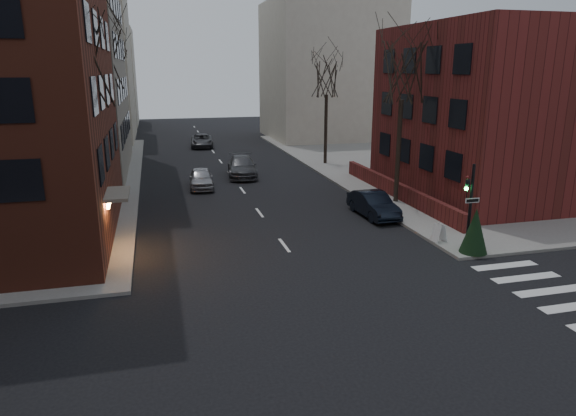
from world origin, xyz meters
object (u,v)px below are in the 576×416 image
object	(u,v)px
parked_sedan	(373,204)
car_lane_far	(202,141)
tree_right_b	(327,77)
car_lane_silver	(201,178)
tree_left_b	(101,58)
sandwich_board	(439,233)
tree_right_a	(403,73)
streetlamp_far	(127,112)
tree_left_c	(115,71)
traffic_signal	(468,212)
streetlamp_near	(113,137)
evergreen_shrub	(475,231)
car_lane_gray	(242,167)
tree_left_a	(77,64)

from	to	relation	value
parked_sedan	car_lane_far	distance (m)	30.67
tree_right_b	car_lane_silver	xyz separation A→B (m)	(-11.51, -6.50, -6.88)
car_lane_silver	parked_sedan	bearing A→B (deg)	-44.49
tree_left_b	tree_right_b	xyz separation A→B (m)	(17.60, 6.00, -1.33)
car_lane_far	sandwich_board	size ratio (longest dim) A/B	5.70
tree_right_a	streetlamp_far	xyz separation A→B (m)	(-17.00, 24.00, -3.79)
tree_left_c	streetlamp_far	xyz separation A→B (m)	(0.60, 2.00, -3.79)
tree_right_a	traffic_signal	bearing A→B (deg)	-95.47
traffic_signal	tree_left_b	size ratio (longest dim) A/B	0.37
streetlamp_near	sandwich_board	bearing A→B (deg)	-37.13
tree_right_b	evergreen_shrub	bearing A→B (deg)	-91.91
tree_right_b	tree_right_a	bearing A→B (deg)	-90.00
tree_left_b	streetlamp_near	bearing A→B (deg)	-81.47
traffic_signal	car_lane_gray	xyz separation A→B (m)	(-7.14, 19.84, -1.13)
tree_right_a	car_lane_far	distance (m)	29.99
car_lane_silver	evergreen_shrub	distance (m)	20.10
tree_right_a	car_lane_gray	bearing A→B (deg)	126.45
streetlamp_far	tree_left_c	bearing A→B (deg)	-106.70
tree_right_b	car_lane_far	world-z (taller)	tree_right_b
evergreen_shrub	tree_right_a	bearing A→B (deg)	85.28
streetlamp_near	evergreen_shrub	world-z (taller)	streetlamp_near
tree_left_a	car_lane_silver	size ratio (longest dim) A/B	2.47
tree_left_a	parked_sedan	size ratio (longest dim) A/B	2.37
streetlamp_far	evergreen_shrub	xyz separation A→B (m)	(16.22, -33.50, -3.05)
streetlamp_far	car_lane_far	size ratio (longest dim) A/B	1.25
streetlamp_near	car_lane_gray	world-z (taller)	streetlamp_near
tree_left_a	evergreen_shrub	world-z (taller)	tree_left_a
parked_sedan	tree_right_b	bearing A→B (deg)	78.39
tree_left_a	car_lane_silver	world-z (taller)	tree_left_a
tree_left_b	car_lane_far	bearing A→B (deg)	67.65
streetlamp_near	tree_right_b	bearing A→B (deg)	30.47
tree_left_a	evergreen_shrub	bearing A→B (deg)	-18.11
tree_right_a	tree_left_c	bearing A→B (deg)	128.66
tree_left_c	car_lane_far	bearing A→B (deg)	34.29
car_lane_far	car_lane_silver	bearing A→B (deg)	-91.13
tree_left_a	car_lane_far	xyz separation A→B (m)	(8.00, 31.45, -7.77)
traffic_signal	tree_left_a	size ratio (longest dim) A/B	0.39
tree_left_a	tree_left_b	bearing A→B (deg)	90.00
tree_right_b	car_lane_gray	size ratio (longest dim) A/B	1.70
traffic_signal	car_lane_silver	world-z (taller)	traffic_signal
tree_right_b	streetlamp_far	size ratio (longest dim) A/B	1.46
tree_left_b	car_lane_silver	xyz separation A→B (m)	(6.09, -0.50, -8.20)
sandwich_board	car_lane_silver	bearing A→B (deg)	113.66
tree_left_b	sandwich_board	distance (m)	24.00
car_lane_gray	streetlamp_near	bearing A→B (deg)	-136.29
tree_left_b	tree_left_c	xyz separation A→B (m)	(0.00, 14.00, -0.88)
car_lane_silver	tree_left_b	bearing A→B (deg)	178.81
car_lane_far	tree_right_a	bearing A→B (deg)	-66.41
tree_left_b	tree_right_a	size ratio (longest dim) A/B	1.11
tree_left_b	tree_left_c	bearing A→B (deg)	90.00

